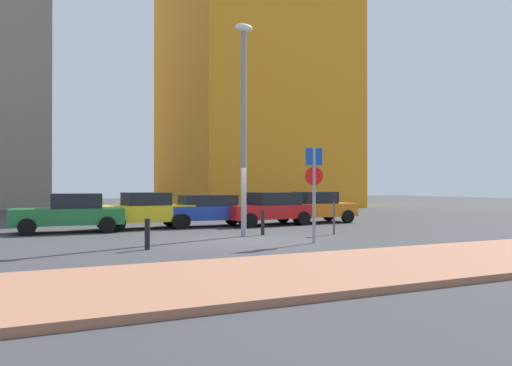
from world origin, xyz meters
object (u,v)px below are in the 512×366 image
at_px(parked_car_blue, 207,210).
at_px(street_lamp, 244,113).
at_px(traffic_bollard_near, 263,223).
at_px(traffic_bollard_mid, 147,234).
at_px(parking_sign_post, 314,183).
at_px(parked_car_green, 70,213).
at_px(parked_car_yellow, 146,210).
at_px(parking_meter, 334,209).
at_px(parked_car_orange, 315,207).
at_px(parked_car_red, 270,208).

height_order(parked_car_blue, street_lamp, street_lamp).
relative_size(traffic_bollard_near, traffic_bollard_mid, 1.03).
bearing_deg(parking_sign_post, parked_car_green, 132.87).
distance_m(parked_car_yellow, parking_meter, 8.16).
bearing_deg(parking_sign_post, parking_meter, 43.69).
height_order(parked_car_orange, traffic_bollard_near, parked_car_orange).
height_order(parked_car_green, parked_car_yellow, parked_car_yellow).
bearing_deg(parked_car_orange, traffic_bollard_mid, -145.12).
height_order(parked_car_green, traffic_bollard_mid, parked_car_green).
bearing_deg(parked_car_green, parking_sign_post, -47.13).
bearing_deg(parked_car_orange, traffic_bollard_near, -138.38).
xyz_separation_m(parking_meter, traffic_bollard_mid, (-7.41, -1.44, -0.53)).
bearing_deg(street_lamp, parked_car_orange, 38.09).
distance_m(parked_car_green, parking_meter, 10.37).
height_order(parked_car_blue, traffic_bollard_mid, parked_car_blue).
bearing_deg(parked_car_orange, parked_car_green, -178.30).
bearing_deg(parking_meter, parked_car_red, 91.41).
bearing_deg(parking_sign_post, street_lamp, 111.55).
relative_size(parking_meter, street_lamp, 0.20).
bearing_deg(parked_car_red, parked_car_green, 179.62).
distance_m(parked_car_blue, traffic_bollard_mid, 8.30).
relative_size(parked_car_green, parked_car_red, 1.00).
bearing_deg(traffic_bollard_near, street_lamp, -172.44).
xyz_separation_m(parked_car_orange, street_lamp, (-5.98, -4.69, 3.75)).
bearing_deg(parking_sign_post, parked_car_blue, 96.48).
relative_size(parked_car_yellow, parking_sign_post, 1.34).
relative_size(parked_car_green, parking_sign_post, 1.39).
distance_m(parked_car_green, traffic_bollard_near, 7.71).
bearing_deg(street_lamp, traffic_bollard_mid, -150.33).
bearing_deg(traffic_bollard_near, parking_sign_post, -83.68).
relative_size(parked_car_blue, parking_sign_post, 1.47).
distance_m(parked_car_orange, traffic_bollard_mid, 12.25).
bearing_deg(parked_car_orange, parking_meter, -115.30).
distance_m(parked_car_blue, parking_sign_post, 7.85).
relative_size(parked_car_orange, parking_sign_post, 1.31).
bearing_deg(parked_car_blue, parked_car_green, -176.05).
height_order(parked_car_yellow, traffic_bollard_near, parked_car_yellow).
relative_size(parked_car_green, traffic_bollard_mid, 4.77).
bearing_deg(traffic_bollard_mid, parked_car_red, 42.17).
bearing_deg(parked_car_blue, parked_car_yellow, 178.94).
height_order(parked_car_yellow, parked_car_red, parked_car_yellow).
bearing_deg(street_lamp, parked_car_red, 53.04).
relative_size(parking_sign_post, traffic_bollard_mid, 3.42).
relative_size(parked_car_blue, traffic_bollard_near, 4.87).
distance_m(parking_sign_post, traffic_bollard_near, 3.42).
xyz_separation_m(parked_car_yellow, street_lamp, (2.50, -4.80, 3.74)).
distance_m(parked_car_green, parked_car_red, 8.84).
bearing_deg(parking_meter, parked_car_green, 149.80).
height_order(parked_car_red, parking_meter, parked_car_red).
height_order(parked_car_red, traffic_bollard_mid, parked_car_red).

